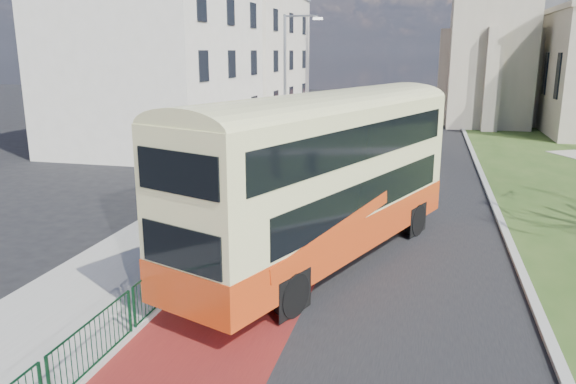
% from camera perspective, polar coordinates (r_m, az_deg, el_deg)
% --- Properties ---
extents(ground, '(160.00, 160.00, 0.00)m').
position_cam_1_polar(ground, '(14.27, -0.51, -11.70)').
color(ground, black).
rests_on(ground, ground).
extents(road_carriageway, '(9.00, 120.00, 0.01)m').
position_cam_1_polar(road_carriageway, '(33.06, 10.71, 3.08)').
color(road_carriageway, black).
rests_on(road_carriageway, ground).
extents(bus_lane, '(3.40, 120.00, 0.01)m').
position_cam_1_polar(bus_lane, '(33.31, 6.07, 3.33)').
color(bus_lane, '#591414').
rests_on(bus_lane, ground).
extents(pavement_west, '(4.00, 120.00, 0.12)m').
position_cam_1_polar(pavement_west, '(34.01, -0.30, 3.72)').
color(pavement_west, gray).
rests_on(pavement_west, ground).
extents(kerb_west, '(0.25, 120.00, 0.13)m').
position_cam_1_polar(kerb_west, '(33.59, 3.02, 3.58)').
color(kerb_west, '#999993').
rests_on(kerb_west, ground).
extents(kerb_east, '(0.25, 80.00, 0.13)m').
position_cam_1_polar(kerb_east, '(35.10, 18.44, 3.33)').
color(kerb_east, '#999993').
rests_on(kerb_east, ground).
extents(pedestrian_railing, '(0.07, 24.00, 1.12)m').
position_cam_1_polar(pedestrian_railing, '(18.44, -6.33, -3.84)').
color(pedestrian_railing, '#0B321B').
rests_on(pedestrian_railing, ground).
extents(street_block_near, '(10.30, 14.30, 13.00)m').
position_cam_1_polar(street_block_near, '(38.49, -13.06, 14.24)').
color(street_block_near, beige).
rests_on(street_block_near, ground).
extents(street_block_far, '(10.30, 16.30, 11.50)m').
position_cam_1_polar(street_block_far, '(53.29, -5.08, 13.61)').
color(street_block_far, beige).
rests_on(street_block_far, ground).
extents(streetlamp, '(2.13, 0.18, 8.00)m').
position_cam_1_polar(streetlamp, '(31.40, -0.04, 11.19)').
color(streetlamp, gray).
rests_on(streetlamp, pavement_west).
extents(bus, '(6.77, 11.89, 4.89)m').
position_cam_1_polar(bus, '(16.42, 3.84, 2.07)').
color(bus, '#B53710').
rests_on(bus, ground).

